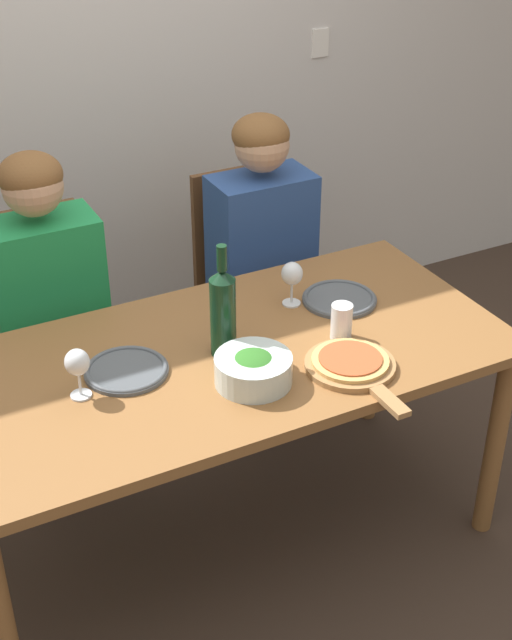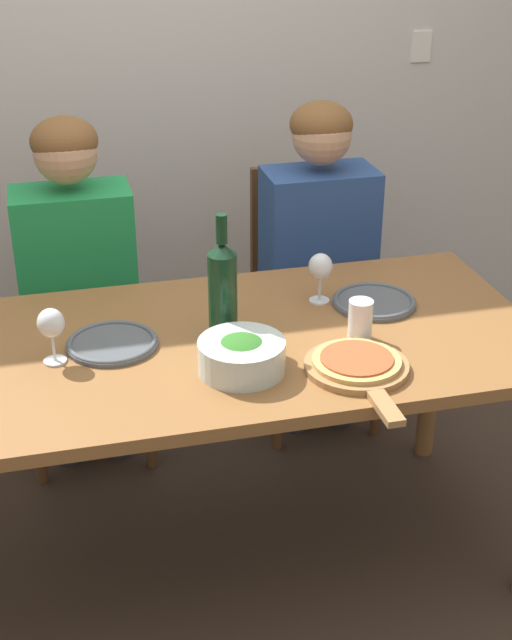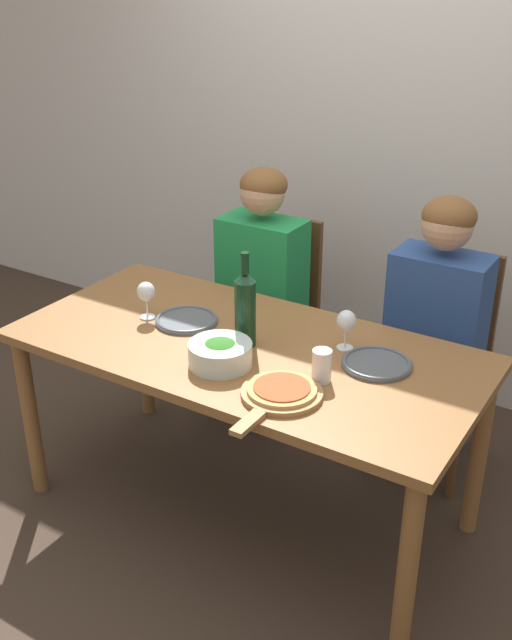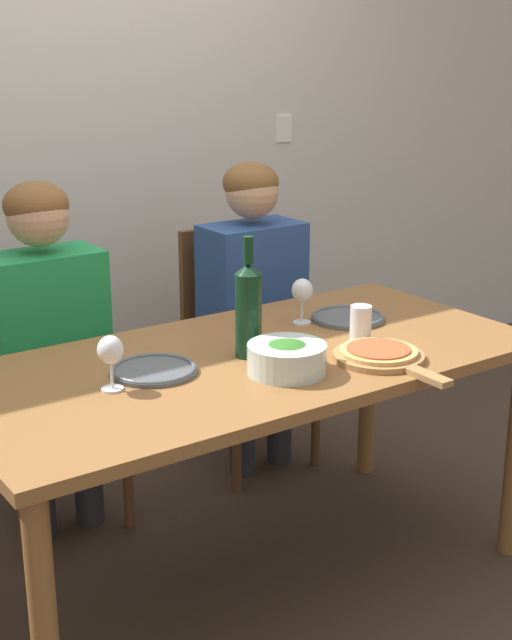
{
  "view_description": "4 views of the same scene",
  "coord_description": "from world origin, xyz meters",
  "px_view_note": "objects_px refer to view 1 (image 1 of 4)",
  "views": [
    {
      "loc": [
        -0.94,
        -2.02,
        2.21
      ],
      "look_at": [
        0.13,
        0.04,
        0.81
      ],
      "focal_mm": 50.0,
      "sensor_mm": 36.0,
      "label": 1
    },
    {
      "loc": [
        -0.43,
        -2.07,
        1.88
      ],
      "look_at": [
        0.09,
        0.0,
        0.8
      ],
      "focal_mm": 50.0,
      "sensor_mm": 36.0,
      "label": 2
    },
    {
      "loc": [
        1.31,
        -2.03,
        2.02
      ],
      "look_at": [
        -0.01,
        0.08,
        0.81
      ],
      "focal_mm": 42.0,
      "sensor_mm": 36.0,
      "label": 3
    },
    {
      "loc": [
        -1.39,
        -2.03,
        1.63
      ],
      "look_at": [
        0.04,
        0.02,
        0.85
      ],
      "focal_mm": 50.0,
      "sensor_mm": 36.0,
      "label": 4
    }
  ],
  "objects_px": {
    "person_man": "(264,241)",
    "water_tumbler": "(341,322)",
    "person_woman": "(48,290)",
    "dinner_plate_left": "(126,370)",
    "dinner_plate_right": "(339,299)",
    "chair_right": "(250,281)",
    "broccoli_bowl": "(253,369)",
    "chair_left": "(47,331)",
    "wine_bottle": "(224,311)",
    "pizza_on_board": "(352,365)",
    "wine_glass_left": "(77,365)",
    "wine_glass_right": "(292,276)"
  },
  "relations": [
    {
      "from": "person_man",
      "to": "dinner_plate_left",
      "type": "bearing_deg",
      "value": -141.02
    },
    {
      "from": "chair_left",
      "to": "chair_right",
      "type": "relative_size",
      "value": 1.0
    },
    {
      "from": "person_woman",
      "to": "person_man",
      "type": "bearing_deg",
      "value": 0.0
    },
    {
      "from": "chair_left",
      "to": "person_man",
      "type": "bearing_deg",
      "value": -7.82
    },
    {
      "from": "chair_left",
      "to": "water_tumbler",
      "type": "xyz_separation_m",
      "value": [
        0.7,
        -0.87,
        0.31
      ]
    },
    {
      "from": "dinner_plate_right",
      "to": "broccoli_bowl",
      "type": "bearing_deg",
      "value": -148.78
    },
    {
      "from": "dinner_plate_left",
      "to": "water_tumbler",
      "type": "xyz_separation_m",
      "value": [
        0.65,
        -0.12,
        0.05
      ]
    },
    {
      "from": "dinner_plate_right",
      "to": "wine_glass_left",
      "type": "bearing_deg",
      "value": -172.54
    },
    {
      "from": "person_woman",
      "to": "dinner_plate_left",
      "type": "height_order",
      "value": "person_woman"
    },
    {
      "from": "wine_glass_left",
      "to": "dinner_plate_left",
      "type": "bearing_deg",
      "value": 18.36
    },
    {
      "from": "broccoli_bowl",
      "to": "dinner_plate_right",
      "type": "relative_size",
      "value": 0.91
    },
    {
      "from": "person_woman",
      "to": "person_man",
      "type": "relative_size",
      "value": 1.0
    },
    {
      "from": "chair_right",
      "to": "wine_glass_left",
      "type": "distance_m",
      "value": 1.28
    },
    {
      "from": "chair_left",
      "to": "wine_glass_right",
      "type": "height_order",
      "value": "chair_left"
    },
    {
      "from": "chair_right",
      "to": "person_woman",
      "type": "distance_m",
      "value": 0.87
    },
    {
      "from": "person_man",
      "to": "wine_glass_left",
      "type": "bearing_deg",
      "value": -143.82
    },
    {
      "from": "person_woman",
      "to": "dinner_plate_right",
      "type": "bearing_deg",
      "value": -34.41
    },
    {
      "from": "wine_glass_left",
      "to": "chair_left",
      "type": "bearing_deg",
      "value": 82.99
    },
    {
      "from": "broccoli_bowl",
      "to": "dinner_plate_left",
      "type": "bearing_deg",
      "value": 145.31
    },
    {
      "from": "person_man",
      "to": "wine_bottle",
      "type": "distance_m",
      "value": 0.84
    },
    {
      "from": "person_man",
      "to": "wine_bottle",
      "type": "relative_size",
      "value": 3.39
    },
    {
      "from": "person_man",
      "to": "water_tumbler",
      "type": "distance_m",
      "value": 0.77
    },
    {
      "from": "dinner_plate_left",
      "to": "wine_glass_right",
      "type": "distance_m",
      "value": 0.64
    },
    {
      "from": "wine_bottle",
      "to": "wine_glass_right",
      "type": "height_order",
      "value": "wine_bottle"
    },
    {
      "from": "water_tumbler",
      "to": "pizza_on_board",
      "type": "bearing_deg",
      "value": -111.32
    },
    {
      "from": "chair_left",
      "to": "wine_bottle",
      "type": "relative_size",
      "value": 2.62
    },
    {
      "from": "wine_glass_left",
      "to": "wine_glass_right",
      "type": "xyz_separation_m",
      "value": [
        0.77,
        0.18,
        0.0
      ]
    },
    {
      "from": "chair_right",
      "to": "broccoli_bowl",
      "type": "bearing_deg",
      "value": -116.49
    },
    {
      "from": "wine_bottle",
      "to": "pizza_on_board",
      "type": "bearing_deg",
      "value": -40.22
    },
    {
      "from": "person_woman",
      "to": "wine_glass_right",
      "type": "relative_size",
      "value": 8.0
    },
    {
      "from": "dinner_plate_left",
      "to": "wine_bottle",
      "type": "bearing_deg",
      "value": -7.49
    },
    {
      "from": "pizza_on_board",
      "to": "person_man",
      "type": "bearing_deg",
      "value": 78.08
    },
    {
      "from": "broccoli_bowl",
      "to": "dinner_plate_left",
      "type": "relative_size",
      "value": 0.91
    },
    {
      "from": "wine_glass_right",
      "to": "broccoli_bowl",
      "type": "bearing_deg",
      "value": -132.93
    },
    {
      "from": "person_man",
      "to": "pizza_on_board",
      "type": "xyz_separation_m",
      "value": [
        -0.19,
        -0.92,
        0.04
      ]
    },
    {
      "from": "chair_left",
      "to": "wine_glass_right",
      "type": "bearing_deg",
      "value": -42.76
    },
    {
      "from": "wine_bottle",
      "to": "chair_right",
      "type": "bearing_deg",
      "value": 58.35
    },
    {
      "from": "wine_bottle",
      "to": "dinner_plate_right",
      "type": "distance_m",
      "value": 0.5
    },
    {
      "from": "person_man",
      "to": "dinner_plate_right",
      "type": "height_order",
      "value": "person_man"
    },
    {
      "from": "person_woman",
      "to": "wine_glass_left",
      "type": "bearing_deg",
      "value": -98.17
    },
    {
      "from": "person_man",
      "to": "chair_right",
      "type": "bearing_deg",
      "value": 90.0
    },
    {
      "from": "person_woman",
      "to": "dinner_plate_left",
      "type": "xyz_separation_m",
      "value": [
        0.05,
        -0.63,
        0.04
      ]
    },
    {
      "from": "dinner_plate_left",
      "to": "wine_glass_right",
      "type": "height_order",
      "value": "wine_glass_right"
    },
    {
      "from": "person_man",
      "to": "wine_glass_left",
      "type": "distance_m",
      "value": 1.16
    },
    {
      "from": "chair_right",
      "to": "wine_glass_right",
      "type": "xyz_separation_m",
      "value": [
        -0.16,
        -0.62,
        0.36
      ]
    },
    {
      "from": "chair_right",
      "to": "person_man",
      "type": "bearing_deg",
      "value": -90.0
    },
    {
      "from": "dinner_plate_right",
      "to": "water_tumbler",
      "type": "height_order",
      "value": "water_tumbler"
    },
    {
      "from": "person_woman",
      "to": "wine_bottle",
      "type": "bearing_deg",
      "value": -62.41
    },
    {
      "from": "chair_left",
      "to": "person_man",
      "type": "xyz_separation_m",
      "value": [
        0.83,
        -0.11,
        0.23
      ]
    },
    {
      "from": "pizza_on_board",
      "to": "person_woman",
      "type": "bearing_deg",
      "value": 124.97
    }
  ]
}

